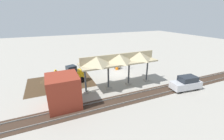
# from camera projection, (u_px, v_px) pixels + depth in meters

# --- Properties ---
(ground_plane) EXTENTS (120.00, 120.00, 0.00)m
(ground_plane) POSITION_uv_depth(u_px,v_px,m) (118.00, 73.00, 26.85)
(ground_plane) COLOR #9E998E
(dirt_work_zone) EXTENTS (9.71, 7.00, 0.01)m
(dirt_work_zone) POSITION_uv_depth(u_px,v_px,m) (61.00, 82.00, 23.35)
(dirt_work_zone) COLOR #42301E
(dirt_work_zone) RESTS_ON ground
(platform_canopy) EXTENTS (11.01, 3.20, 4.90)m
(platform_canopy) POSITION_uv_depth(u_px,v_px,m) (119.00, 59.00, 20.67)
(platform_canopy) COLOR #9E998E
(platform_canopy) RESTS_ON ground
(rail_tracks) EXTENTS (60.00, 2.58, 0.15)m
(rail_tracks) POSITION_uv_depth(u_px,v_px,m) (146.00, 94.00, 19.73)
(rail_tracks) COLOR slate
(rail_tracks) RESTS_ON ground
(stop_sign) EXTENTS (0.72, 0.30, 2.41)m
(stop_sign) POSITION_uv_depth(u_px,v_px,m) (126.00, 61.00, 28.36)
(stop_sign) COLOR gray
(stop_sign) RESTS_ON ground
(backhoe) EXTENTS (5.12, 2.48, 2.82)m
(backhoe) POSITION_uv_depth(u_px,v_px,m) (72.00, 75.00, 22.62)
(backhoe) COLOR #EAB214
(backhoe) RESTS_ON ground
(dirt_mound) EXTENTS (4.57, 4.57, 1.82)m
(dirt_mound) POSITION_uv_depth(u_px,v_px,m) (48.00, 82.00, 23.56)
(dirt_mound) COLOR #42301E
(dirt_mound) RESTS_ON ground
(concrete_pipe) EXTENTS (1.29, 1.03, 0.82)m
(concrete_pipe) POSITION_uv_depth(u_px,v_px,m) (117.00, 67.00, 29.01)
(concrete_pipe) COLOR #9E9384
(concrete_pipe) RESTS_ON ground
(brick_utility_building) EXTENTS (3.42, 3.50, 3.72)m
(brick_utility_building) POSITION_uv_depth(u_px,v_px,m) (64.00, 91.00, 16.67)
(brick_utility_building) COLOR maroon
(brick_utility_building) RESTS_ON ground
(distant_parked_car) EXTENTS (4.36, 2.18, 1.98)m
(distant_parked_car) POSITION_uv_depth(u_px,v_px,m) (186.00, 83.00, 20.74)
(distant_parked_car) COLOR #B7B7BC
(distant_parked_car) RESTS_ON ground
(traffic_barrel) EXTENTS (0.56, 0.56, 0.90)m
(traffic_barrel) POSITION_uv_depth(u_px,v_px,m) (117.00, 67.00, 28.58)
(traffic_barrel) COLOR orange
(traffic_barrel) RESTS_ON ground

